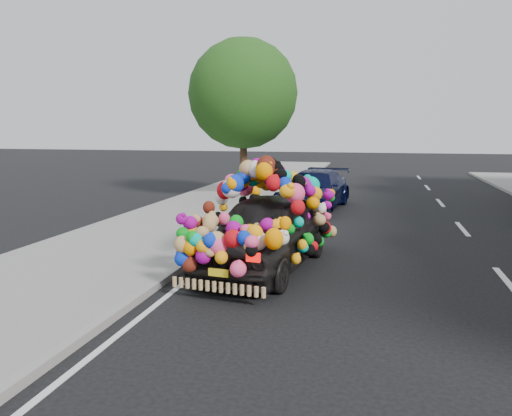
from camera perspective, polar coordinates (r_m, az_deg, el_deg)
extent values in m
plane|color=black|center=(9.79, 5.77, -7.05)|extent=(100.00, 100.00, 0.00)
cube|color=gray|center=(11.17, -16.72, -5.06)|extent=(4.00, 60.00, 0.12)
cube|color=gray|center=(10.34, -7.29, -5.84)|extent=(0.15, 60.00, 0.13)
cylinder|color=#332114|center=(19.54, -1.43, 5.09)|extent=(0.28, 0.28, 2.73)
sphere|color=#1E4512|center=(19.54, -1.46, 12.91)|extent=(4.20, 4.20, 4.20)
imported|color=black|center=(9.76, 1.05, -2.70)|extent=(2.23, 4.42, 1.44)
cube|color=red|center=(8.08, -8.05, -4.86)|extent=(0.23, 0.09, 0.14)
cube|color=red|center=(7.60, -0.32, -5.65)|extent=(0.23, 0.09, 0.14)
cube|color=yellow|center=(7.89, -4.31, -7.38)|extent=(0.34, 0.08, 0.12)
imported|color=black|center=(17.07, 6.64, 2.06)|extent=(2.40, 4.69, 1.30)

